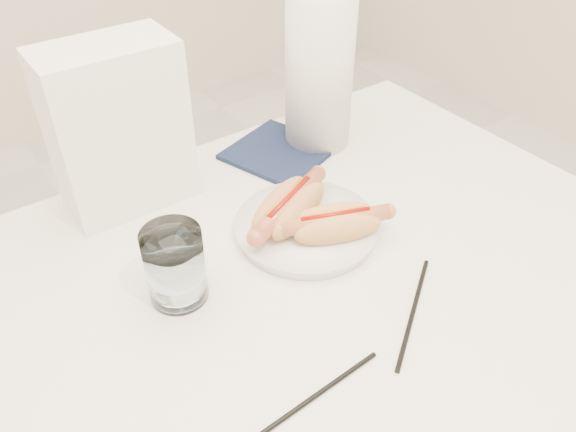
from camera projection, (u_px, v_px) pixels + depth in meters
table at (274, 316)px, 0.84m from camera, size 1.20×0.80×0.75m
plate at (306, 228)px, 0.89m from camera, size 0.28×0.28×0.02m
hotdog_left at (289, 208)px, 0.88m from camera, size 0.18×0.13×0.05m
hotdog_right at (335, 224)px, 0.85m from camera, size 0.17×0.11×0.05m
water_glass at (175, 266)px, 0.76m from camera, size 0.08×0.08×0.11m
chopstick_near at (314, 397)px, 0.66m from camera, size 0.20×0.02×0.01m
chopstick_far at (413, 311)px, 0.77m from camera, size 0.18×0.12×0.01m
napkin_box at (119, 128)px, 0.89m from camera, size 0.20×0.11×0.27m
navy_napkin at (279, 152)px, 1.08m from camera, size 0.22×0.22×0.01m
paper_towel_roll at (319, 75)px, 1.03m from camera, size 0.13×0.13×0.28m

